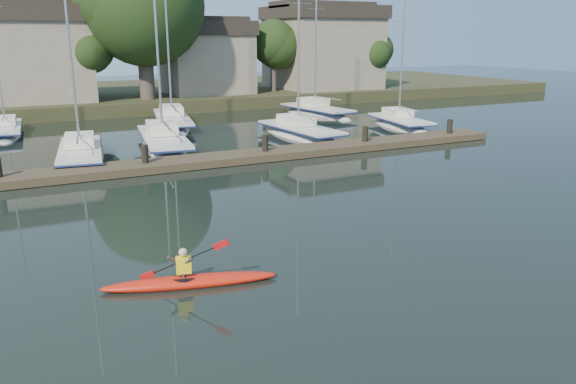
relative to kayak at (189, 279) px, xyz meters
name	(u,v)px	position (x,y,z in m)	size (l,w,h in m)	color
ground	(379,268)	(4.83, -1.21, -0.17)	(160.00, 160.00, 0.00)	black
kayak	(189,279)	(0.00, 0.00, 0.00)	(4.35, 1.65, 1.39)	red
dock	(208,160)	(4.83, 12.79, 0.04)	(34.00, 2.00, 1.80)	#473D29
sailboat_1	(81,163)	(-0.54, 16.62, -0.36)	(3.19, 8.62, 13.76)	silver
sailboat_2	(164,150)	(4.02, 18.07, -0.37)	(3.58, 10.00, 16.19)	silver
sailboat_3	(300,140)	(12.35, 17.62, -0.37)	(2.95, 8.56, 13.54)	silver
sailboat_4	(400,130)	(20.15, 17.93, -0.36)	(3.18, 7.34, 12.06)	silver
sailboat_5	(7,137)	(-3.77, 26.58, -0.33)	(2.21, 8.03, 13.17)	silver
sailboat_6	(173,128)	(6.59, 25.66, -0.36)	(4.13, 10.78, 16.77)	silver
sailboat_7	(317,118)	(18.01, 25.61, -0.37)	(3.38, 8.73, 13.71)	silver
shore	(128,68)	(6.44, 39.08, 3.06)	(90.00, 25.25, 12.75)	#28361B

